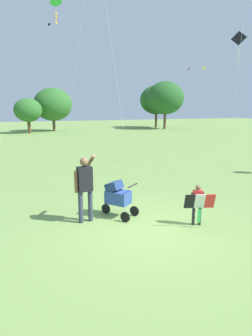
% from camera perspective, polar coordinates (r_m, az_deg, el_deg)
% --- Properties ---
extents(ground_plane, '(120.00, 120.00, 0.00)m').
position_cam_1_polar(ground_plane, '(7.29, 3.92, -12.30)').
color(ground_plane, '#75994C').
extents(treeline_distant, '(41.22, 7.84, 6.62)m').
position_cam_1_polar(treeline_distant, '(37.14, -18.18, 13.00)').
color(treeline_distant, brown).
rests_on(treeline_distant, ground).
extents(child_with_butterfly_kite, '(0.78, 0.47, 1.09)m').
position_cam_1_polar(child_with_butterfly_kite, '(7.52, 14.24, -6.56)').
color(child_with_butterfly_kite, '#232328').
rests_on(child_with_butterfly_kite, ground).
extents(person_adult_flyer, '(0.57, 0.56, 1.83)m').
position_cam_1_polar(person_adult_flyer, '(7.49, -8.30, -3.13)').
color(person_adult_flyer, '#33384C').
rests_on(person_adult_flyer, ground).
extents(stroller, '(0.91, 1.04, 1.03)m').
position_cam_1_polar(stroller, '(7.93, -1.73, -5.53)').
color(stroller, black).
rests_on(stroller, ground).
extents(kite_orange_delta, '(2.33, 2.86, 6.54)m').
position_cam_1_polar(kite_orange_delta, '(15.27, 21.68, 21.85)').
color(kite_orange_delta, black).
rests_on(kite_orange_delta, ground).
extents(kite_green_novelty, '(1.19, 3.51, 8.51)m').
position_cam_1_polar(kite_green_novelty, '(17.11, -13.81, 29.39)').
color(kite_green_novelty, green).
rests_on(kite_green_novelty, ground).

